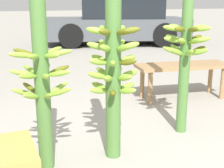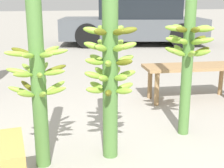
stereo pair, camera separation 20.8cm
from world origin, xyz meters
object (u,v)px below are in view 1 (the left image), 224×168
object	(u,v)px
banana_stalk_left	(42,80)
banana_stalk_right	(186,45)
banana_stalk_center	(113,63)
parked_car	(117,22)
market_bench	(183,69)

from	to	relation	value
banana_stalk_left	banana_stalk_right	bearing A→B (deg)	7.40
banana_stalk_center	parked_car	bearing A→B (deg)	65.81
banana_stalk_center	market_bench	xyz separation A→B (m)	(1.50, 1.13, -0.41)
market_bench	parked_car	bearing A→B (deg)	84.71
banana_stalk_right	banana_stalk_left	bearing A→B (deg)	-172.60
parked_car	banana_stalk_center	bearing A→B (deg)	173.80
market_bench	banana_stalk_right	bearing A→B (deg)	-115.98
banana_stalk_center	banana_stalk_right	bearing A→B (deg)	13.84
market_bench	parked_car	xyz separation A→B (m)	(1.42, 5.37, 0.25)
banana_stalk_center	market_bench	distance (m)	1.92
parked_car	banana_stalk_left	bearing A→B (deg)	169.73
banana_stalk_center	banana_stalk_left	bearing A→B (deg)	177.51
banana_stalk_right	parked_car	size ratio (longest dim) A/B	0.37
banana_stalk_center	banana_stalk_right	xyz separation A→B (m)	(0.84, 0.21, 0.08)
banana_stalk_left	market_bench	xyz separation A→B (m)	(2.06, 1.11, -0.32)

